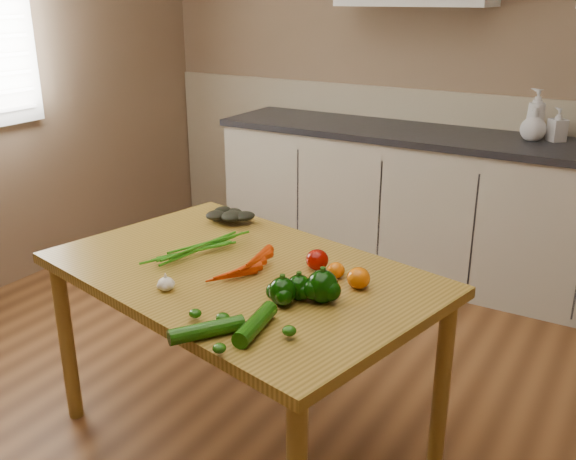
{
  "coord_description": "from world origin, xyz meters",
  "views": [
    {
      "loc": [
        1.3,
        -1.48,
        1.67
      ],
      "look_at": [
        0.12,
        0.5,
        0.82
      ],
      "focal_mm": 40.0,
      "sensor_mm": 36.0,
      "label": 1
    }
  ],
  "objects_px": {
    "pepper_a": "(299,287)",
    "zucchini_a": "(255,324)",
    "soap_bottle_a": "(536,114)",
    "zucchini_b": "(207,330)",
    "tomato_a": "(317,260)",
    "table": "(241,290)",
    "garlic_bulb": "(166,284)",
    "tomato_b": "(336,270)",
    "soap_bottle_b": "(558,125)",
    "tomato_c": "(359,278)",
    "leafy_greens": "(230,211)",
    "soap_bottle_c": "(534,124)",
    "carrot_bunch": "(231,259)",
    "pepper_c": "(283,291)",
    "pepper_b": "(322,286)"
  },
  "relations": [
    {
      "from": "tomato_b",
      "to": "tomato_c",
      "type": "height_order",
      "value": "tomato_c"
    },
    {
      "from": "table",
      "to": "tomato_a",
      "type": "relative_size",
      "value": 18.81
    },
    {
      "from": "leafy_greens",
      "to": "tomato_c",
      "type": "bearing_deg",
      "value": -23.0
    },
    {
      "from": "carrot_bunch",
      "to": "table",
      "type": "bearing_deg",
      "value": 22.3
    },
    {
      "from": "tomato_b",
      "to": "garlic_bulb",
      "type": "bearing_deg",
      "value": -139.24
    },
    {
      "from": "soap_bottle_a",
      "to": "zucchini_b",
      "type": "xyz_separation_m",
      "value": [
        -0.39,
        -2.51,
        -0.28
      ]
    },
    {
      "from": "table",
      "to": "garlic_bulb",
      "type": "relative_size",
      "value": 27.97
    },
    {
      "from": "carrot_bunch",
      "to": "zucchini_b",
      "type": "xyz_separation_m",
      "value": [
        0.23,
        -0.45,
        -0.01
      ]
    },
    {
      "from": "soap_bottle_b",
      "to": "zucchini_a",
      "type": "xyz_separation_m",
      "value": [
        -0.41,
        -2.4,
        -0.23
      ]
    },
    {
      "from": "pepper_c",
      "to": "soap_bottle_a",
      "type": "bearing_deg",
      "value": 81.97
    },
    {
      "from": "soap_bottle_c",
      "to": "zucchini_b",
      "type": "height_order",
      "value": "soap_bottle_c"
    },
    {
      "from": "table",
      "to": "tomato_c",
      "type": "relative_size",
      "value": 19.42
    },
    {
      "from": "garlic_bulb",
      "to": "tomato_b",
      "type": "relative_size",
      "value": 0.89
    },
    {
      "from": "garlic_bulb",
      "to": "tomato_b",
      "type": "height_order",
      "value": "tomato_b"
    },
    {
      "from": "soap_bottle_b",
      "to": "tomato_c",
      "type": "distance_m",
      "value": 2.01
    },
    {
      "from": "soap_bottle_b",
      "to": "leafy_greens",
      "type": "bearing_deg",
      "value": 14.14
    },
    {
      "from": "tomato_b",
      "to": "soap_bottle_a",
      "type": "bearing_deg",
      "value": 82.45
    },
    {
      "from": "leafy_greens",
      "to": "soap_bottle_c",
      "type": "bearing_deg",
      "value": 60.21
    },
    {
      "from": "soap_bottle_c",
      "to": "carrot_bunch",
      "type": "relative_size",
      "value": 0.71
    },
    {
      "from": "pepper_a",
      "to": "tomato_b",
      "type": "relative_size",
      "value": 1.33
    },
    {
      "from": "pepper_a",
      "to": "zucchini_a",
      "type": "height_order",
      "value": "pepper_a"
    },
    {
      "from": "pepper_c",
      "to": "tomato_a",
      "type": "distance_m",
      "value": 0.3
    },
    {
      "from": "table",
      "to": "soap_bottle_c",
      "type": "xyz_separation_m",
      "value": [
        0.59,
        2.01,
        0.33
      ]
    },
    {
      "from": "soap_bottle_c",
      "to": "zucchini_b",
      "type": "bearing_deg",
      "value": 49.27
    },
    {
      "from": "leafy_greens",
      "to": "zucchini_a",
      "type": "height_order",
      "value": "leafy_greens"
    },
    {
      "from": "soap_bottle_b",
      "to": "pepper_a",
      "type": "bearing_deg",
      "value": 35.61
    },
    {
      "from": "table",
      "to": "tomato_c",
      "type": "xyz_separation_m",
      "value": [
        0.43,
        0.07,
        0.12
      ]
    },
    {
      "from": "soap_bottle_c",
      "to": "leafy_greens",
      "type": "bearing_deg",
      "value": 28.6
    },
    {
      "from": "soap_bottle_c",
      "to": "pepper_b",
      "type": "relative_size",
      "value": 1.72
    },
    {
      "from": "soap_bottle_b",
      "to": "garlic_bulb",
      "type": "distance_m",
      "value": 2.47
    },
    {
      "from": "leafy_greens",
      "to": "pepper_b",
      "type": "distance_m",
      "value": 0.85
    },
    {
      "from": "garlic_bulb",
      "to": "tomato_a",
      "type": "distance_m",
      "value": 0.54
    },
    {
      "from": "leafy_greens",
      "to": "tomato_b",
      "type": "height_order",
      "value": "leafy_greens"
    },
    {
      "from": "pepper_a",
      "to": "pepper_b",
      "type": "bearing_deg",
      "value": 18.64
    },
    {
      "from": "tomato_a",
      "to": "zucchini_a",
      "type": "height_order",
      "value": "tomato_a"
    },
    {
      "from": "soap_bottle_b",
      "to": "soap_bottle_c",
      "type": "xyz_separation_m",
      "value": [
        -0.12,
        -0.04,
        -0.0
      ]
    },
    {
      "from": "garlic_bulb",
      "to": "tomato_a",
      "type": "xyz_separation_m",
      "value": [
        0.35,
        0.41,
        0.01
      ]
    },
    {
      "from": "tomato_c",
      "to": "carrot_bunch",
      "type": "bearing_deg",
      "value": -170.31
    },
    {
      "from": "soap_bottle_b",
      "to": "tomato_c",
      "type": "xyz_separation_m",
      "value": [
        -0.28,
        -1.98,
        -0.22
      ]
    },
    {
      "from": "garlic_bulb",
      "to": "tomato_b",
      "type": "bearing_deg",
      "value": 40.76
    },
    {
      "from": "soap_bottle_c",
      "to": "pepper_b",
      "type": "distance_m",
      "value": 2.11
    },
    {
      "from": "tomato_a",
      "to": "table",
      "type": "bearing_deg",
      "value": -149.75
    },
    {
      "from": "pepper_a",
      "to": "pepper_b",
      "type": "distance_m",
      "value": 0.08
    },
    {
      "from": "soap_bottle_c",
      "to": "leafy_greens",
      "type": "xyz_separation_m",
      "value": [
        -0.92,
        -1.61,
        -0.2
      ]
    },
    {
      "from": "table",
      "to": "tomato_c",
      "type": "distance_m",
      "value": 0.45
    },
    {
      "from": "pepper_b",
      "to": "carrot_bunch",
      "type": "bearing_deg",
      "value": 170.11
    },
    {
      "from": "tomato_a",
      "to": "pepper_a",
      "type": "bearing_deg",
      "value": -75.35
    },
    {
      "from": "soap_bottle_c",
      "to": "tomato_a",
      "type": "bearing_deg",
      "value": 47.71
    },
    {
      "from": "soap_bottle_c",
      "to": "leafy_greens",
      "type": "distance_m",
      "value": 1.87
    },
    {
      "from": "carrot_bunch",
      "to": "pepper_a",
      "type": "relative_size",
      "value": 3.1
    }
  ]
}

